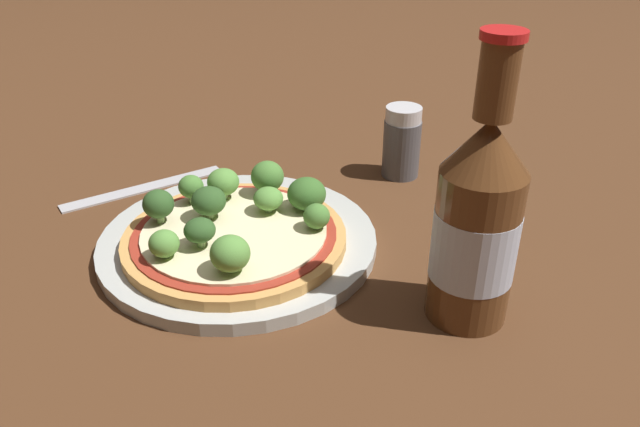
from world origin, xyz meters
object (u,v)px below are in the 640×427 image
at_px(pizza, 235,237).
at_px(beer_bottle, 477,223).
at_px(pepper_shaker, 402,142).
at_px(fork, 142,188).

height_order(pizza, beer_bottle, beer_bottle).
distance_m(beer_bottle, pepper_shaker, 0.25).
bearing_deg(pepper_shaker, pizza, -94.79).
distance_m(pepper_shaker, fork, 0.29).
bearing_deg(fork, pizza, -80.48).
bearing_deg(beer_bottle, fork, -174.05).
distance_m(pizza, pepper_shaker, 0.23).
bearing_deg(pizza, fork, 172.91).
relative_size(pizza, beer_bottle, 0.91).
xyz_separation_m(pizza, beer_bottle, (0.20, 0.06, 0.06)).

